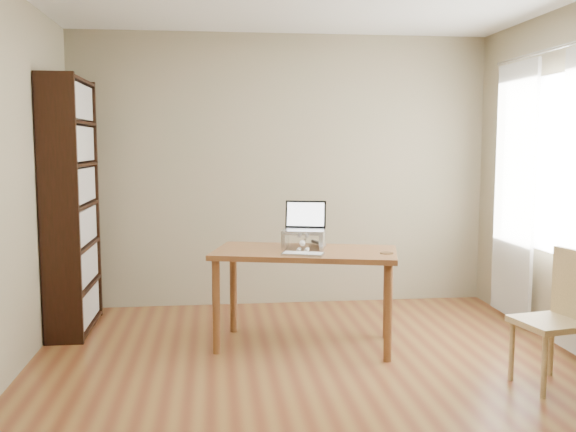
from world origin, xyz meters
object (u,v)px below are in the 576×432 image
object	(u,v)px
chair	(560,314)
cat	(304,240)
laptop	(303,223)
bookshelf	(72,206)
keyboard	(303,254)
desk	(305,263)

from	to	relation	value
chair	cat	bearing A→B (deg)	131.93
cat	chair	xyz separation A→B (m)	(1.50, -1.13, -0.34)
laptop	cat	world-z (taller)	laptop
bookshelf	chair	xyz separation A→B (m)	(3.36, -1.68, -0.58)
laptop	keyboard	world-z (taller)	laptop
keyboard	chair	size ratio (longest dim) A/B	0.37
laptop	chair	distance (m)	1.95
laptop	cat	bearing A→B (deg)	-60.62
bookshelf	keyboard	size ratio (longest dim) A/B	6.37
laptop	chair	xyz separation A→B (m)	(1.50, -1.16, -0.47)
desk	laptop	bearing A→B (deg)	104.70
desk	bookshelf	bearing A→B (deg)	175.07
bookshelf	desk	size ratio (longest dim) A/B	1.39
bookshelf	laptop	size ratio (longest dim) A/B	5.67
bookshelf	laptop	world-z (taller)	bookshelf
bookshelf	desk	distance (m)	2.02
desk	chair	world-z (taller)	chair
chair	laptop	bearing A→B (deg)	131.42
bookshelf	chair	distance (m)	3.81
bookshelf	cat	size ratio (longest dim) A/B	4.37
chair	desk	bearing A→B (deg)	134.85
cat	chair	size ratio (longest dim) A/B	0.55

